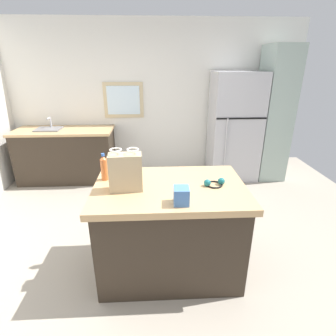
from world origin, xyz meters
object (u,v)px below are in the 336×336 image
object	(u,v)px
small_box	(181,196)
bottle	(104,168)
kitchen_island	(170,228)
tall_cabinet	(274,115)
ear_defenders	(214,183)
shopping_bag	(126,172)
refrigerator	(234,127)

from	to	relation	value
small_box	bottle	distance (m)	0.83
kitchen_island	tall_cabinet	size ratio (longest dim) A/B	0.62
kitchen_island	bottle	distance (m)	0.84
ear_defenders	tall_cabinet	bearing A→B (deg)	56.56
small_box	bottle	size ratio (longest dim) A/B	0.52
kitchen_island	tall_cabinet	world-z (taller)	tall_cabinet
tall_cabinet	ear_defenders	world-z (taller)	tall_cabinet
shopping_bag	small_box	world-z (taller)	shopping_bag
kitchen_island	shopping_bag	bearing A→B (deg)	-171.18
tall_cabinet	small_box	xyz separation A→B (m)	(-1.82, -2.57, -0.12)
shopping_bag	small_box	bearing A→B (deg)	-30.35
kitchen_island	refrigerator	world-z (taller)	refrigerator
kitchen_island	ear_defenders	world-z (taller)	ear_defenders
tall_cabinet	bottle	world-z (taller)	tall_cabinet
refrigerator	ear_defenders	world-z (taller)	refrigerator
bottle	ear_defenders	world-z (taller)	bottle
refrigerator	ear_defenders	xyz separation A→B (m)	(-0.84, -2.26, 0.03)
tall_cabinet	small_box	size ratio (longest dim) A/B	16.24
refrigerator	bottle	xyz separation A→B (m)	(-1.84, -2.09, 0.13)
shopping_bag	small_box	size ratio (longest dim) A/B	2.73
refrigerator	shopping_bag	world-z (taller)	refrigerator
refrigerator	tall_cabinet	world-z (taller)	tall_cabinet
shopping_bag	small_box	xyz separation A→B (m)	(0.45, -0.26, -0.10)
small_box	ear_defenders	distance (m)	0.45
tall_cabinet	small_box	world-z (taller)	tall_cabinet
shopping_bag	bottle	world-z (taller)	shopping_bag
shopping_bag	kitchen_island	bearing A→B (deg)	8.82
tall_cabinet	small_box	bearing A→B (deg)	-125.31
bottle	small_box	bearing A→B (deg)	-35.86
shopping_bag	bottle	size ratio (longest dim) A/B	1.42
refrigerator	kitchen_island	bearing A→B (deg)	-118.82
kitchen_island	small_box	bearing A→B (deg)	-77.45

